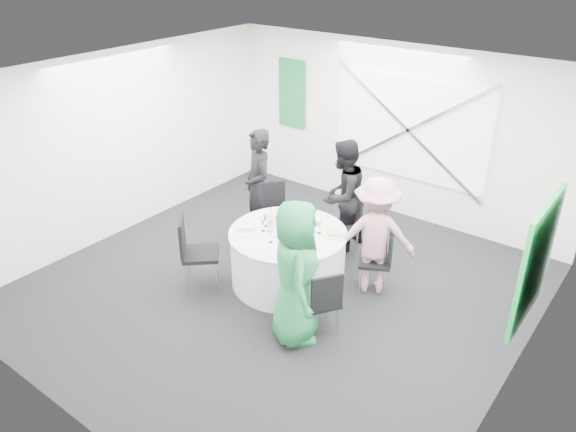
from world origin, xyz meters
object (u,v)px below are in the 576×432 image
Objects in this scene: chair_back at (346,221)px; chair_front_right at (323,299)px; chair_front_left at (193,247)px; person_man_back at (342,196)px; chair_back_left at (273,210)px; person_woman_green at (296,273)px; banquet_table at (288,257)px; green_water_bottle at (302,223)px; person_man_back_left at (258,186)px; person_woman_pink at (375,236)px; clear_water_bottle at (271,220)px; chair_back_right at (381,256)px.

chair_back is 1.02× the size of chair_front_right.
chair_front_left is 2.31m from person_man_back.
chair_front_left reaches higher than chair_back.
chair_back_left reaches higher than chair_front_right.
banquet_table is at bearing -0.00° from person_woman_green.
chair_back_left is at bearing 150.03° from green_water_bottle.
person_man_back_left is at bearing 147.24° from banquet_table.
person_man_back is (-0.95, 1.90, 0.33)m from chair_front_right.
chair_front_left is at bearing -50.92° from person_man_back_left.
person_woman_green is (0.77, -0.87, 0.49)m from banquet_table.
person_woman_pink is at bearing -96.47° from chair_front_left.
chair_front_right is 1.24m from green_water_bottle.
clear_water_bottle is at bearing -83.00° from chair_front_left.
banquet_table is 1.78× the size of chair_front_right.
person_man_back is at bearing 93.72° from green_water_bottle.
chair_front_right is 0.50× the size of person_man_back_left.
banquet_table is 0.89× the size of person_man_back_left.
person_woman_green is at bearing -40.17° from chair_back_right.
chair_back_left is at bearing -32.82° from person_woman_pink.
chair_back is 2.96× the size of clear_water_bottle.
green_water_bottle reaches higher than chair_back.
chair_back_left is at bearing 3.95° from person_woman_green.
clear_water_bottle is at bearing -10.51° from person_man_back.
person_man_back reaches higher than green_water_bottle.
chair_front_right is (0.81, -1.79, -0.01)m from chair_back.
chair_front_left is 0.60× the size of person_man_back.
person_woman_pink is at bearing 28.59° from person_man_back_left.
green_water_bottle is at bearing -79.84° from chair_back_left.
chair_back_left reaches higher than chair_back_right.
chair_back_left is 1.51m from chair_front_left.
green_water_bottle is 1.01× the size of clear_water_bottle.
chair_back_right is at bearing -52.74° from chair_back_left.
person_man_back_left is 1.13m from clear_water_bottle.
chair_back_left is at bearing 127.24° from clear_water_bottle.
chair_front_right is 0.48m from person_woman_green.
person_man_back is 1.06× the size of person_woman_pink.
person_woman_pink is (1.78, -0.12, 0.22)m from chair_back_left.
clear_water_bottle is at bearing -167.81° from banquet_table.
chair_back is at bearing -72.05° from chair_front_left.
person_woman_green is 5.68× the size of green_water_bottle.
chair_back_right is 1.52m from person_woman_green.
chair_front_right is 0.55× the size of person_woman_pink.
chair_front_right is at bearing -31.35° from chair_back_right.
chair_back is 1.97m from chair_front_right.
person_man_back_left reaches higher than chair_back.
clear_water_bottle is at bearing -82.64° from chair_front_right.
chair_back_left reaches higher than banquet_table.
person_woman_pink is 5.20× the size of green_water_bottle.
chair_front_left is 1.71m from person_woman_green.
chair_back_left is 0.56× the size of person_man_back_left.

